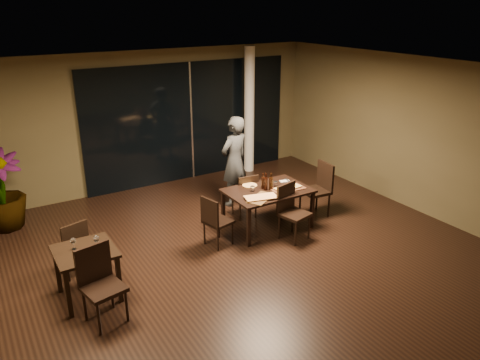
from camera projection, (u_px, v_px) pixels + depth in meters
name	position (u px, v px, depth m)	size (l,w,h in m)	color
ground	(244.00, 260.00, 7.60)	(8.00, 8.00, 0.00)	black
wall_back	(148.00, 120.00, 10.30)	(8.00, 0.10, 3.00)	#494027
wall_right	(422.00, 136.00, 9.03)	(0.10, 8.00, 3.00)	#494027
ceiling	(245.00, 72.00, 6.52)	(8.00, 8.00, 0.04)	silver
window_panel	(191.00, 122.00, 10.76)	(5.00, 0.06, 2.70)	black
column	(249.00, 111.00, 11.14)	(0.24, 0.24, 3.00)	silver
main_table	(268.00, 194.00, 8.49)	(1.50, 1.00, 0.75)	black
side_table	(86.00, 258.00, 6.45)	(0.80, 0.80, 0.75)	black
chair_main_far	(246.00, 194.00, 8.94)	(0.45, 0.45, 0.89)	black
chair_main_near	(291.00, 209.00, 8.17)	(0.55, 0.55, 0.99)	black
chair_main_left	(215.00, 219.00, 7.88)	(0.51, 0.51, 0.90)	black
chair_main_right	(319.00, 186.00, 9.06)	(0.53, 0.53, 1.05)	black
chair_side_far	(73.00, 245.00, 7.03)	(0.52, 0.52, 0.90)	black
chair_side_near	(100.00, 280.00, 6.03)	(0.57, 0.57, 1.04)	black
diner	(234.00, 161.00, 9.41)	(0.63, 0.42, 1.85)	#2A2C2F
potted_plant	(0.00, 191.00, 8.45)	(0.80, 0.80, 1.47)	#1D4818
pizza_board_left	(261.00, 198.00, 8.07)	(0.58, 0.29, 0.01)	#4C3218
pizza_board_right	(288.00, 189.00, 8.49)	(0.62, 0.31, 0.01)	#4F2B19
oblong_pizza_left	(261.00, 197.00, 8.07)	(0.54, 0.25, 0.02)	maroon
oblong_pizza_right	(288.00, 188.00, 8.48)	(0.48, 0.22, 0.02)	maroon
round_pizza	(250.00, 186.00, 8.63)	(0.27, 0.27, 0.01)	#C23D15
bottle_a	(266.00, 182.00, 8.40)	(0.07, 0.07, 0.31)	black
bottle_b	(271.00, 181.00, 8.42)	(0.07, 0.07, 0.31)	black
bottle_c	(263.00, 181.00, 8.47)	(0.06, 0.06, 0.29)	black
tumbler_left	(252.00, 189.00, 8.38)	(0.08, 0.08, 0.09)	white
tumbler_right	(276.00, 184.00, 8.61)	(0.08, 0.08, 0.09)	white
napkin_near	(296.00, 186.00, 8.60)	(0.18, 0.10, 0.01)	white
napkin_far	(285.00, 181.00, 8.84)	(0.18, 0.10, 0.01)	white
wine_glass_a	(73.00, 244.00, 6.40)	(0.07, 0.07, 0.16)	white
wine_glass_b	(97.00, 242.00, 6.43)	(0.08, 0.08, 0.18)	white
side_napkin	(92.00, 256.00, 6.25)	(0.18, 0.11, 0.01)	white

